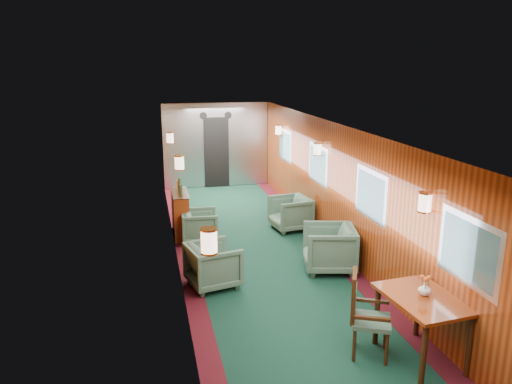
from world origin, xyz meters
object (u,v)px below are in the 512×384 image
(dining_table, at_px, (423,307))
(armchair_right_near, at_px, (329,248))
(armchair_left_far, at_px, (200,226))
(credenza, at_px, (180,213))
(side_chair, at_px, (363,311))
(armchair_right_far, at_px, (290,213))
(armchair_left_near, at_px, (213,265))

(dining_table, distance_m, armchair_right_near, 2.80)
(dining_table, bearing_deg, armchair_right_near, 86.24)
(dining_table, relative_size, armchair_left_far, 1.65)
(credenza, distance_m, armchair_left_far, 0.60)
(side_chair, xyz_separation_m, credenza, (-1.84, 4.87, -0.10))
(dining_table, bearing_deg, armchair_right_far, 85.78)
(armchair_left_near, height_order, armchair_right_near, armchair_right_near)
(dining_table, distance_m, armchair_left_near, 3.37)
(armchair_right_far, bearing_deg, credenza, -101.25)
(armchair_right_near, bearing_deg, armchair_left_far, -120.39)
(armchair_left_near, relative_size, armchair_left_far, 1.10)
(dining_table, relative_size, armchair_right_near, 1.35)
(credenza, relative_size, armchair_left_near, 1.55)
(armchair_right_near, distance_m, armchair_right_far, 2.23)
(dining_table, bearing_deg, armchair_left_far, 108.47)
(side_chair, bearing_deg, armchair_right_far, 109.14)
(armchair_left_near, bearing_deg, side_chair, -160.58)
(armchair_left_far, bearing_deg, armchair_right_near, -129.76)
(side_chair, height_order, armchair_left_far, side_chair)
(credenza, bearing_deg, armchair_right_far, -2.97)
(dining_table, distance_m, credenza, 5.70)
(dining_table, xyz_separation_m, side_chair, (-0.63, 0.26, -0.11))
(armchair_right_far, bearing_deg, side_chair, -14.03)
(armchair_left_far, distance_m, armchair_right_far, 2.00)
(armchair_left_near, bearing_deg, armchair_left_far, -14.10)
(credenza, height_order, armchair_left_far, credenza)
(side_chair, bearing_deg, armchair_right_near, 103.22)
(dining_table, relative_size, armchair_left_near, 1.51)
(side_chair, height_order, armchair_right_near, side_chair)
(side_chair, xyz_separation_m, armchair_right_far, (0.48, 4.75, -0.22))
(armchair_left_near, relative_size, armchair_right_far, 0.99)
(dining_table, height_order, armchair_left_far, dining_table)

